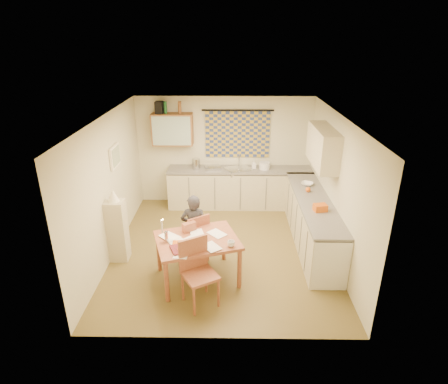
{
  "coord_description": "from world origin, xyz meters",
  "views": [
    {
      "loc": [
        0.12,
        -6.09,
        3.75
      ],
      "look_at": [
        0.03,
        0.2,
        1.09
      ],
      "focal_mm": 30.0,
      "sensor_mm": 36.0,
      "label": 1
    }
  ],
  "objects_px": {
    "chair_far": "(194,245)",
    "person": "(194,229)",
    "counter_right": "(312,222)",
    "dining_table": "(198,259)",
    "shelf_stand": "(117,231)",
    "counter_back": "(240,188)",
    "stove": "(327,256)"
  },
  "relations": [
    {
      "from": "person",
      "to": "counter_back",
      "type": "bearing_deg",
      "value": -108.73
    },
    {
      "from": "counter_back",
      "to": "stove",
      "type": "relative_size",
      "value": 3.68
    },
    {
      "from": "stove",
      "to": "counter_back",
      "type": "bearing_deg",
      "value": 114.82
    },
    {
      "from": "chair_far",
      "to": "shelf_stand",
      "type": "xyz_separation_m",
      "value": [
        -1.35,
        0.02,
        0.28
      ]
    },
    {
      "from": "person",
      "to": "shelf_stand",
      "type": "relative_size",
      "value": 1.12
    },
    {
      "from": "counter_back",
      "to": "chair_far",
      "type": "distance_m",
      "value": 2.47
    },
    {
      "from": "counter_back",
      "to": "person",
      "type": "distance_m",
      "value": 2.49
    },
    {
      "from": "chair_far",
      "to": "counter_back",
      "type": "bearing_deg",
      "value": -146.38
    },
    {
      "from": "dining_table",
      "to": "chair_far",
      "type": "height_order",
      "value": "chair_far"
    },
    {
      "from": "person",
      "to": "shelf_stand",
      "type": "distance_m",
      "value": 1.36
    },
    {
      "from": "stove",
      "to": "shelf_stand",
      "type": "xyz_separation_m",
      "value": [
        -3.54,
        0.58,
        0.12
      ]
    },
    {
      "from": "person",
      "to": "shelf_stand",
      "type": "bearing_deg",
      "value": -0.01
    },
    {
      "from": "stove",
      "to": "dining_table",
      "type": "height_order",
      "value": "stove"
    },
    {
      "from": "counter_right",
      "to": "counter_back",
      "type": "bearing_deg",
      "value": 128.36
    },
    {
      "from": "chair_far",
      "to": "person",
      "type": "relative_size",
      "value": 0.73
    },
    {
      "from": "counter_back",
      "to": "counter_right",
      "type": "distance_m",
      "value": 2.14
    },
    {
      "from": "stove",
      "to": "chair_far",
      "type": "xyz_separation_m",
      "value": [
        -2.19,
        0.56,
        -0.16
      ]
    },
    {
      "from": "counter_back",
      "to": "stove",
      "type": "xyz_separation_m",
      "value": [
        1.33,
        -2.87,
        -0.0
      ]
    },
    {
      "from": "counter_right",
      "to": "chair_far",
      "type": "xyz_separation_m",
      "value": [
        -2.19,
        -0.63,
        -0.16
      ]
    },
    {
      "from": "chair_far",
      "to": "person",
      "type": "height_order",
      "value": "person"
    },
    {
      "from": "dining_table",
      "to": "chair_far",
      "type": "distance_m",
      "value": 0.59
    },
    {
      "from": "person",
      "to": "counter_right",
      "type": "bearing_deg",
      "value": -162.01
    },
    {
      "from": "stove",
      "to": "dining_table",
      "type": "xyz_separation_m",
      "value": [
        -2.09,
        -0.0,
        -0.07
      ]
    },
    {
      "from": "dining_table",
      "to": "counter_back",
      "type": "bearing_deg",
      "value": 57.28
    },
    {
      "from": "counter_right",
      "to": "stove",
      "type": "relative_size",
      "value": 3.29
    },
    {
      "from": "chair_far",
      "to": "person",
      "type": "xyz_separation_m",
      "value": [
        0.01,
        -0.02,
        0.35
      ]
    },
    {
      "from": "counter_back",
      "to": "shelf_stand",
      "type": "bearing_deg",
      "value": -133.97
    },
    {
      "from": "stove",
      "to": "counter_right",
      "type": "bearing_deg",
      "value": 90.0
    },
    {
      "from": "dining_table",
      "to": "shelf_stand",
      "type": "bearing_deg",
      "value": 140.15
    },
    {
      "from": "counter_right",
      "to": "person",
      "type": "relative_size",
      "value": 2.33
    },
    {
      "from": "counter_right",
      "to": "person",
      "type": "bearing_deg",
      "value": -163.47
    },
    {
      "from": "stove",
      "to": "person",
      "type": "height_order",
      "value": "person"
    }
  ]
}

